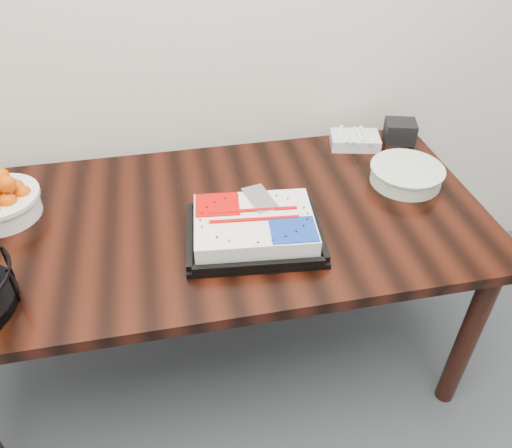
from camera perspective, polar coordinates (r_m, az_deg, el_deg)
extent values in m
cube|color=black|center=(1.69, -4.38, 0.47)|extent=(1.80, 0.90, 0.04)
cylinder|color=black|center=(2.31, -25.85, -3.72)|extent=(0.07, 0.07, 0.71)
cylinder|color=black|center=(1.96, 23.00, -11.94)|extent=(0.07, 0.07, 0.71)
cylinder|color=black|center=(2.40, 14.54, 1.26)|extent=(0.07, 0.07, 0.71)
cube|color=black|center=(1.57, -0.21, -1.33)|extent=(0.45, 0.37, 0.02)
cube|color=white|center=(1.55, -0.22, -0.16)|extent=(0.39, 0.31, 0.06)
cube|color=#BF0504|center=(1.57, -4.69, 1.97)|extent=(0.15, 0.13, 0.00)
cube|color=navy|center=(1.49, 4.48, -0.37)|extent=(0.15, 0.13, 0.00)
cube|color=silver|center=(1.60, 0.11, 2.96)|extent=(0.10, 0.16, 0.00)
cylinder|color=white|center=(1.85, -27.14, 1.87)|extent=(0.25, 0.25, 0.08)
cylinder|color=white|center=(1.89, 16.77, 5.34)|extent=(0.25, 0.25, 0.06)
cylinder|color=white|center=(1.88, 16.95, 6.14)|extent=(0.26, 0.26, 0.01)
cube|color=silver|center=(2.08, 11.22, 9.35)|extent=(0.21, 0.16, 0.05)
cube|color=black|center=(2.15, 16.13, 10.13)|extent=(0.14, 0.13, 0.09)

